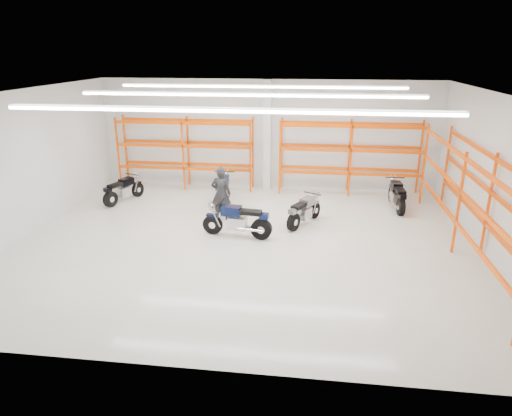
# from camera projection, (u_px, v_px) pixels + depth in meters

# --- Properties ---
(ground) EXTENTS (14.00, 14.00, 0.00)m
(ground) POSITION_uv_depth(u_px,v_px,m) (247.00, 242.00, 14.13)
(ground) COLOR beige
(ground) RESTS_ON ground
(room_shell) EXTENTS (14.02, 12.02, 4.51)m
(room_shell) POSITION_uv_depth(u_px,v_px,m) (246.00, 136.00, 13.07)
(room_shell) COLOR silver
(room_shell) RESTS_ON ground
(motorcycle_main) EXTENTS (2.27, 0.78, 1.11)m
(motorcycle_main) POSITION_uv_depth(u_px,v_px,m) (240.00, 221.00, 14.32)
(motorcycle_main) COLOR black
(motorcycle_main) RESTS_ON ground
(motorcycle_back_a) EXTENTS (0.99, 1.94, 1.00)m
(motorcycle_back_a) POSITION_uv_depth(u_px,v_px,m) (122.00, 191.00, 17.59)
(motorcycle_back_a) COLOR black
(motorcycle_back_a) RESTS_ON ground
(motorcycle_back_b) EXTENTS (0.78, 2.44, 1.25)m
(motorcycle_back_b) POSITION_uv_depth(u_px,v_px,m) (223.00, 191.00, 17.16)
(motorcycle_back_b) COLOR black
(motorcycle_back_b) RESTS_ON ground
(motorcycle_back_c) EXTENTS (1.09, 1.84, 0.99)m
(motorcycle_back_c) POSITION_uv_depth(u_px,v_px,m) (303.00, 212.00, 15.32)
(motorcycle_back_c) COLOR black
(motorcycle_back_c) RESTS_ON ground
(motorcycle_back_d) EXTENTS (0.72, 2.17, 1.06)m
(motorcycle_back_d) POSITION_uv_depth(u_px,v_px,m) (397.00, 196.00, 16.83)
(motorcycle_back_d) COLOR black
(motorcycle_back_d) RESTS_ON ground
(standing_man) EXTENTS (0.69, 0.46, 1.88)m
(standing_man) POSITION_uv_depth(u_px,v_px,m) (221.00, 194.00, 15.67)
(standing_man) COLOR black
(standing_man) RESTS_ON ground
(structural_column) EXTENTS (0.32, 0.32, 4.50)m
(structural_column) POSITION_uv_depth(u_px,v_px,m) (267.00, 136.00, 18.83)
(structural_column) COLOR white
(structural_column) RESTS_ON ground
(pallet_racking_back_left) EXTENTS (5.67, 0.87, 3.00)m
(pallet_racking_back_left) POSITION_uv_depth(u_px,v_px,m) (185.00, 146.00, 19.07)
(pallet_racking_back_left) COLOR #FA540B
(pallet_racking_back_left) RESTS_ON ground
(pallet_racking_back_right) EXTENTS (5.67, 0.87, 3.00)m
(pallet_racking_back_right) POSITION_uv_depth(u_px,v_px,m) (350.00, 151.00, 18.26)
(pallet_racking_back_right) COLOR #FA540B
(pallet_racking_back_right) RESTS_ON ground
(pallet_racking_side) EXTENTS (0.87, 9.07, 3.00)m
(pallet_racking_side) POSITION_uv_depth(u_px,v_px,m) (475.00, 194.00, 12.75)
(pallet_racking_side) COLOR #FA540B
(pallet_racking_side) RESTS_ON ground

